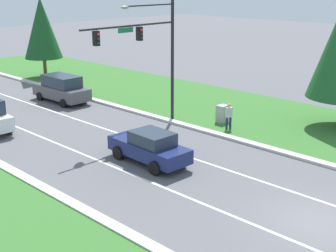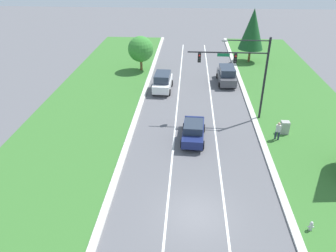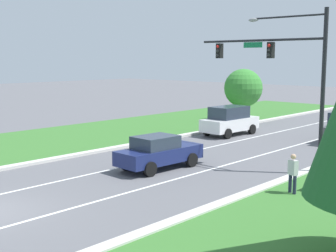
% 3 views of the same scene
% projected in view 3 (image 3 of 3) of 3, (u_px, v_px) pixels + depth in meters
% --- Properties ---
extents(lane_stripe_inner_right, '(0.14, 81.00, 0.01)m').
position_uv_depth(lane_stripe_inner_right, '(12.00, 225.00, 15.40)').
color(lane_stripe_inner_right, white).
rests_on(lane_stripe_inner_right, ground_plane).
extents(traffic_signal_mast, '(7.13, 0.41, 7.74)m').
position_uv_depth(traffic_signal_mast, '(284.00, 65.00, 22.83)').
color(traffic_signal_mast, black).
rests_on(traffic_signal_mast, ground_plane).
extents(navy_sedan, '(2.10, 4.66, 1.68)m').
position_uv_depth(navy_sedan, '(159.00, 152.00, 23.14)').
color(navy_sedan, navy).
rests_on(navy_sedan, ground_plane).
extents(white_suv, '(2.19, 4.69, 2.07)m').
position_uv_depth(white_suv, '(230.00, 120.00, 33.36)').
color(white_suv, white).
rests_on(white_suv, ground_plane).
extents(utility_cabinet, '(0.70, 0.60, 1.20)m').
position_uv_depth(utility_cabinet, '(326.00, 179.00, 18.92)').
color(utility_cabinet, '#9E9E99').
rests_on(utility_cabinet, ground_plane).
extents(pedestrian, '(0.43, 0.34, 1.69)m').
position_uv_depth(pedestrian, '(293.00, 172.00, 18.63)').
color(pedestrian, '#232842').
rests_on(pedestrian, ground_plane).
extents(oak_near_left_tree, '(3.30, 3.30, 4.56)m').
position_uv_depth(oak_near_left_tree, '(243.00, 88.00, 40.24)').
color(oak_near_left_tree, brown).
rests_on(oak_near_left_tree, ground_plane).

